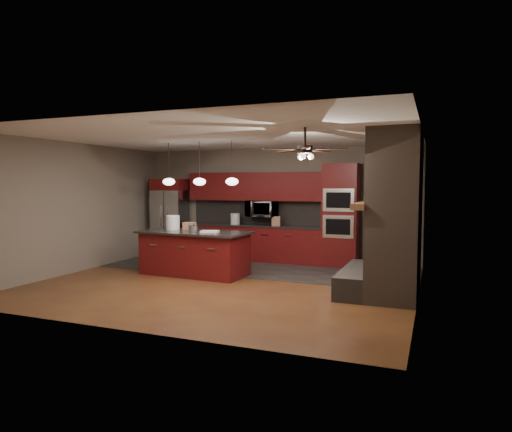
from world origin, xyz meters
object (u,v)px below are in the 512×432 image
at_px(oven_tower, 341,215).
at_px(microwave, 262,209).
at_px(cardboard_box, 189,226).
at_px(white_bucket, 173,223).
at_px(paint_tray, 210,232).
at_px(counter_bucket, 235,219).
at_px(counter_box, 276,221).
at_px(kitchen_island, 195,253).
at_px(refrigerator, 171,217).
at_px(paint_can, 193,228).

relative_size(oven_tower, microwave, 3.25).
relative_size(microwave, cardboard_box, 2.93).
bearing_deg(oven_tower, microwave, 178.34).
bearing_deg(white_bucket, paint_tray, -11.80).
relative_size(oven_tower, counter_bucket, 8.86).
bearing_deg(counter_bucket, white_bucket, -106.67).
height_order(white_bucket, counter_box, white_bucket).
distance_m(kitchen_island, white_bucket, 0.87).
xyz_separation_m(oven_tower, white_bucket, (-3.27, -1.98, -0.12)).
distance_m(refrigerator, white_bucket, 2.27).
height_order(microwave, kitchen_island, microwave).
distance_m(oven_tower, counter_bucket, 2.68).
height_order(kitchen_island, white_bucket, white_bucket).
bearing_deg(white_bucket, oven_tower, 31.13).
xyz_separation_m(refrigerator, counter_bucket, (1.83, 0.08, 0.01)).
relative_size(oven_tower, kitchen_island, 0.98).
xyz_separation_m(oven_tower, kitchen_island, (-2.66, -2.12, -0.73)).
bearing_deg(paint_tray, white_bucket, 156.39).
height_order(paint_tray, counter_bucket, counter_bucket).
relative_size(microwave, paint_can, 3.66).
height_order(kitchen_island, counter_bucket, counter_bucket).
bearing_deg(paint_tray, kitchen_island, 158.86).
height_order(white_bucket, cardboard_box, white_bucket).
distance_m(paint_can, counter_bucket, 2.19).
bearing_deg(paint_tray, cardboard_box, 141.53).
height_order(cardboard_box, counter_bucket, counter_bucket).
bearing_deg(oven_tower, paint_can, -140.67).
distance_m(white_bucket, cardboard_box, 0.37).
bearing_deg(cardboard_box, paint_tray, -31.00).
height_order(paint_tray, counter_box, counter_box).
bearing_deg(paint_tray, oven_tower, 32.16).
xyz_separation_m(paint_can, cardboard_box, (-0.27, 0.33, 0.01)).
xyz_separation_m(oven_tower, paint_can, (-2.66, -2.18, -0.20)).
bearing_deg(microwave, oven_tower, -1.66).
bearing_deg(cardboard_box, oven_tower, 27.88).
height_order(oven_tower, refrigerator, oven_tower).
relative_size(refrigerator, white_bucket, 6.58).
height_order(paint_can, paint_tray, paint_can).
xyz_separation_m(white_bucket, paint_tray, (1.01, -0.21, -0.14)).
relative_size(cardboard_box, counter_box, 1.10).
relative_size(oven_tower, paint_tray, 6.67).
distance_m(oven_tower, refrigerator, 4.51).
height_order(refrigerator, paint_tray, refrigerator).
bearing_deg(paint_tray, counter_box, 59.99).
bearing_deg(refrigerator, white_bucket, -56.95).
bearing_deg(counter_bucket, cardboard_box, -97.86).
bearing_deg(kitchen_island, oven_tower, 42.43).
distance_m(refrigerator, counter_box, 2.95).
xyz_separation_m(white_bucket, counter_box, (1.71, 1.93, -0.06)).
xyz_separation_m(white_bucket, counter_bucket, (0.59, 1.98, -0.04)).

